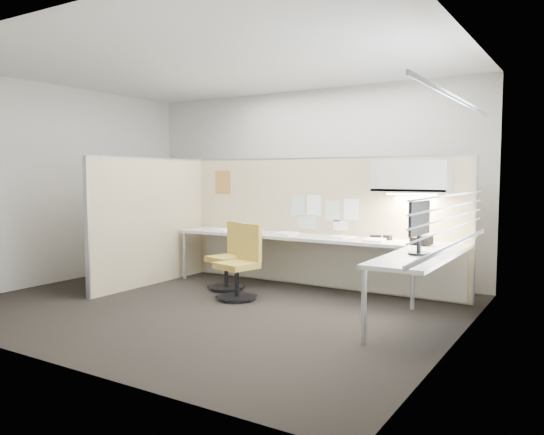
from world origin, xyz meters
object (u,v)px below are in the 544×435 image
Objects in this scene: desk at (328,249)px; chair_right at (241,265)px; chair_left at (230,258)px; monitor at (419,224)px; phone at (421,240)px.

chair_right reaches higher than desk.
monitor is at bearing 6.28° from chair_left.
monitor is at bearing 11.63° from chair_right.
desk is 15.50× the size of phone.
chair_left is 0.61m from chair_right.
desk is 1.18m from phone.
phone is at bearing 23.35° from chair_left.
monitor is at bearing -57.66° from phone.
phone is (-0.20, 0.78, -0.26)m from monitor.
monitor is 2.08× the size of phone.
desk is 7.46× the size of monitor.
desk is 1.63m from monitor.
chair_left is 3.43× the size of phone.
chair_left reaches higher than phone.
chair_right is 1.70× the size of monitor.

